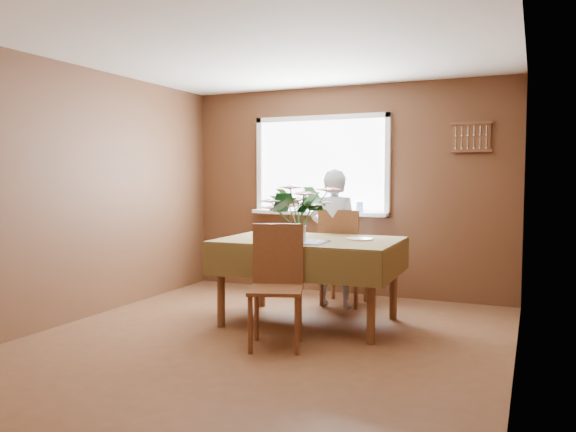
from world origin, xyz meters
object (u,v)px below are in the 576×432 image
at_px(chair_far, 342,254).
at_px(chair_near, 277,280).
at_px(dining_table, 309,249).
at_px(seated_woman, 334,238).
at_px(flower_bouquet, 299,205).

xyz_separation_m(chair_far, chair_near, (-0.05, -1.58, -0.02)).
height_order(dining_table, seated_woman, seated_woman).
height_order(chair_far, flower_bouquet, flower_bouquet).
distance_m(chair_far, chair_near, 1.58).
relative_size(chair_far, chair_near, 1.05).
bearing_deg(seated_woman, chair_far, -148.40).
distance_m(dining_table, chair_near, 0.78).
bearing_deg(seated_woman, flower_bouquet, 89.82).
height_order(chair_near, seated_woman, seated_woman).
distance_m(chair_near, seated_woman, 1.55).
xyz_separation_m(dining_table, chair_far, (0.05, 0.82, -0.15)).
bearing_deg(dining_table, chair_near, -90.96).
xyz_separation_m(chair_far, seated_woman, (-0.07, -0.05, 0.18)).
bearing_deg(chair_near, seated_woman, 71.45).
xyz_separation_m(seated_woman, flower_bouquet, (0.03, -1.05, 0.41)).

